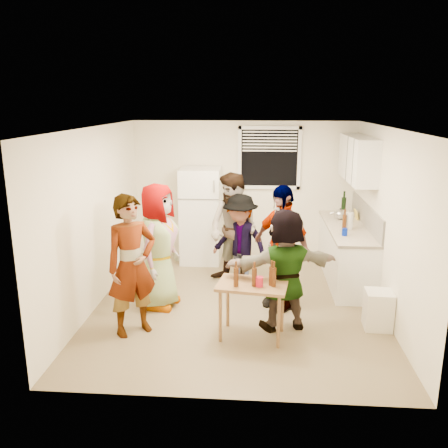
# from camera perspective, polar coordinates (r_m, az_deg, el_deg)

# --- Properties ---
(room) EXTENTS (4.00, 4.50, 2.50)m
(room) POSITION_cam_1_polar(r_m,az_deg,el_deg) (6.92, 1.65, -9.63)
(room) COLOR white
(room) RESTS_ON ground
(window) EXTENTS (1.12, 0.10, 1.06)m
(window) POSITION_cam_1_polar(r_m,az_deg,el_deg) (8.57, 5.47, 7.91)
(window) COLOR white
(window) RESTS_ON room
(refrigerator) EXTENTS (0.70, 0.70, 1.70)m
(refrigerator) POSITION_cam_1_polar(r_m,az_deg,el_deg) (8.48, -2.78, 1.03)
(refrigerator) COLOR white
(refrigerator) RESTS_ON ground
(counter_lower) EXTENTS (0.60, 2.20, 0.86)m
(counter_lower) POSITION_cam_1_polar(r_m,az_deg,el_deg) (7.96, 14.41, -3.49)
(counter_lower) COLOR white
(counter_lower) RESTS_ON ground
(countertop) EXTENTS (0.64, 2.22, 0.04)m
(countertop) POSITION_cam_1_polar(r_m,az_deg,el_deg) (7.84, 14.61, -0.36)
(countertop) COLOR beige
(countertop) RESTS_ON counter_lower
(backsplash) EXTENTS (0.03, 2.20, 0.36)m
(backsplash) POSITION_cam_1_polar(r_m,az_deg,el_deg) (7.85, 16.75, 1.02)
(backsplash) COLOR #B6B0A7
(backsplash) RESTS_ON countertop
(upper_cabinets) EXTENTS (0.34, 1.60, 0.70)m
(upper_cabinets) POSITION_cam_1_polar(r_m,az_deg,el_deg) (7.86, 15.80, 7.56)
(upper_cabinets) COLOR white
(upper_cabinets) RESTS_ON room
(kettle) EXTENTS (0.30, 0.28, 0.20)m
(kettle) POSITION_cam_1_polar(r_m,az_deg,el_deg) (8.24, 13.76, 0.56)
(kettle) COLOR silver
(kettle) RESTS_ON countertop
(paper_towel) EXTENTS (0.12, 0.12, 0.27)m
(paper_towel) POSITION_cam_1_polar(r_m,az_deg,el_deg) (7.64, 14.73, -0.60)
(paper_towel) COLOR white
(paper_towel) RESTS_ON countertop
(wine_bottle) EXTENTS (0.08, 0.08, 0.32)m
(wine_bottle) POSITION_cam_1_polar(r_m,az_deg,el_deg) (8.54, 14.12, 1.02)
(wine_bottle) COLOR black
(wine_bottle) RESTS_ON countertop
(beer_bottle_counter) EXTENTS (0.06, 0.06, 0.24)m
(beer_bottle_counter) POSITION_cam_1_polar(r_m,az_deg,el_deg) (7.56, 14.23, -0.72)
(beer_bottle_counter) COLOR #47230C
(beer_bottle_counter) RESTS_ON countertop
(blue_cup) EXTENTS (0.08, 0.08, 0.11)m
(blue_cup) POSITION_cam_1_polar(r_m,az_deg,el_deg) (7.26, 14.29, -1.36)
(blue_cup) COLOR #041DA8
(blue_cup) RESTS_ON countertop
(picture_frame) EXTENTS (0.02, 0.19, 0.16)m
(picture_frame) POSITION_cam_1_polar(r_m,az_deg,el_deg) (8.30, 15.60, 1.11)
(picture_frame) COLOR yellow
(picture_frame) RESTS_ON countertop
(trash_bin) EXTENTS (0.35, 0.35, 0.50)m
(trash_bin) POSITION_cam_1_polar(r_m,az_deg,el_deg) (6.46, 18.06, -9.78)
(trash_bin) COLOR silver
(trash_bin) RESTS_ON ground
(serving_table) EXTENTS (0.90, 0.67, 0.70)m
(serving_table) POSITION_cam_1_polar(r_m,az_deg,el_deg) (6.07, 3.34, -13.32)
(serving_table) COLOR brown
(serving_table) RESTS_ON ground
(beer_bottle_table) EXTENTS (0.06, 0.06, 0.22)m
(beer_bottle_table) POSITION_cam_1_polar(r_m,az_deg,el_deg) (5.70, 3.64, -7.45)
(beer_bottle_table) COLOR #47230C
(beer_bottle_table) RESTS_ON serving_table
(red_cup) EXTENTS (0.09, 0.09, 0.12)m
(red_cup) POSITION_cam_1_polar(r_m,az_deg,el_deg) (5.69, 4.26, -7.50)
(red_cup) COLOR red
(red_cup) RESTS_ON serving_table
(guest_grey) EXTENTS (1.91, 1.22, 0.56)m
(guest_grey) POSITION_cam_1_polar(r_m,az_deg,el_deg) (6.95, -7.65, -9.66)
(guest_grey) COLOR gray
(guest_grey) RESTS_ON ground
(guest_stripe) EXTENTS (1.63, 1.78, 0.42)m
(guest_stripe) POSITION_cam_1_polar(r_m,az_deg,el_deg) (6.27, -10.64, -12.59)
(guest_stripe) COLOR #141933
(guest_stripe) RESTS_ON ground
(guest_back_left) EXTENTS (1.74, 1.95, 0.67)m
(guest_back_left) POSITION_cam_1_polar(r_m,az_deg,el_deg) (7.65, 1.13, -7.17)
(guest_back_left) COLOR brown
(guest_back_left) RESTS_ON ground
(guest_back_right) EXTENTS (1.56, 1.76, 0.55)m
(guest_back_right) POSITION_cam_1_polar(r_m,az_deg,el_deg) (7.56, 1.91, -7.47)
(guest_back_right) COLOR #3D3D42
(guest_back_right) RESTS_ON ground
(guest_black) EXTENTS (1.99, 1.94, 0.43)m
(guest_black) POSITION_cam_1_polar(r_m,az_deg,el_deg) (6.90, 6.67, -9.79)
(guest_black) COLOR black
(guest_black) RESTS_ON ground
(guest_orange) EXTENTS (1.84, 1.92, 0.47)m
(guest_orange) POSITION_cam_1_polar(r_m,az_deg,el_deg) (6.32, 7.08, -12.19)
(guest_orange) COLOR #B97539
(guest_orange) RESTS_ON ground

